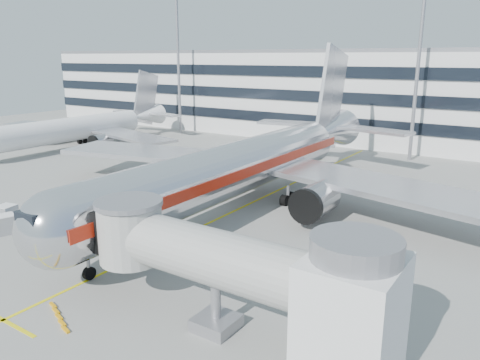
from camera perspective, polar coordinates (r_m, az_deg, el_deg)
The scene contains 15 objects.
ground at distance 38.35m, azimuth -8.48°, elevation -7.39°, with size 180.00×180.00×0.00m, color gray.
lead_in_line at distance 45.75m, azimuth -0.08°, elevation -3.51°, with size 0.25×70.00×0.01m, color yellow.
stop_bar at distance 30.58m, azimuth -26.89°, elevation -14.99°, with size 6.00×0.25×0.01m, color yellow.
main_jet at distance 46.00m, azimuth 1.11°, elevation 2.06°, with size 50.95×48.70×16.06m.
jet_bridge at distance 24.11m, azimuth 0.24°, elevation -11.05°, with size 17.80×4.50×7.00m.
terminal at distance 87.70m, azimuth 17.86°, elevation 9.82°, with size 150.00×24.25×15.60m.
light_mast_west at distance 90.19m, azimuth -7.56°, elevation 15.01°, with size 2.40×1.20×25.45m.
light_mast_centre at distance 69.99m, azimuth 21.02°, elevation 14.28°, with size 2.40×1.20×25.45m.
second_jet at distance 81.03m, azimuth -18.72°, elevation 6.09°, with size 38.21×36.52×12.04m.
belt_loader at distance 45.02m, azimuth -15.58°, elevation -3.64°, with size 4.16×1.67×1.97m.
baggage_tug at distance 44.28m, azimuth -19.34°, elevation -3.62°, with size 3.57×2.89×2.35m.
cargo_container_left at distance 46.73m, azimuth -26.58°, elevation -3.72°, with size 1.76×1.76×1.58m.
cargo_container_right at distance 48.11m, azimuth -18.39°, elevation -2.34°, with size 1.90×1.90×1.63m.
cargo_container_front at distance 43.99m, azimuth -26.69°, elevation -4.82°, with size 1.87×1.87×1.58m.
ramp_worker at distance 40.94m, azimuth -16.38°, elevation -4.91°, with size 0.73×0.48×1.99m, color #D3FE1A.
Camera 1 is at (24.12, -26.11, 14.39)m, focal length 35.00 mm.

